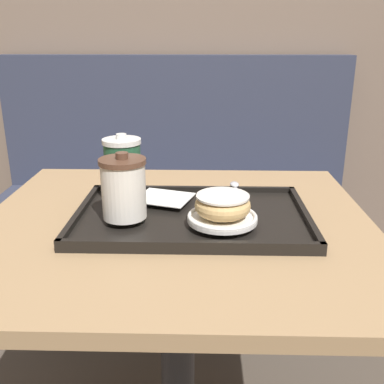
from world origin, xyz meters
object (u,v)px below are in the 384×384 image
object	(u,v)px
coffee_cup_rear	(123,169)
spoon	(236,188)
coffee_cup_front	(124,188)
donut_chocolate_glazed	(223,205)

from	to	relation	value
coffee_cup_rear	spoon	xyz separation A→B (m)	(0.25, 0.07, -0.07)
coffee_cup_rear	spoon	size ratio (longest dim) A/B	0.96
coffee_cup_front	spoon	xyz separation A→B (m)	(0.24, 0.17, -0.06)
coffee_cup_front	spoon	distance (m)	0.30
spoon	donut_chocolate_glazed	bearing A→B (deg)	165.09
coffee_cup_front	donut_chocolate_glazed	xyz separation A→B (m)	(0.20, -0.02, -0.03)
coffee_cup_front	spoon	world-z (taller)	coffee_cup_front
coffee_cup_front	coffee_cup_rear	world-z (taller)	coffee_cup_rear
coffee_cup_rear	donut_chocolate_glazed	world-z (taller)	coffee_cup_rear
coffee_cup_rear	spoon	bearing A→B (deg)	16.14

